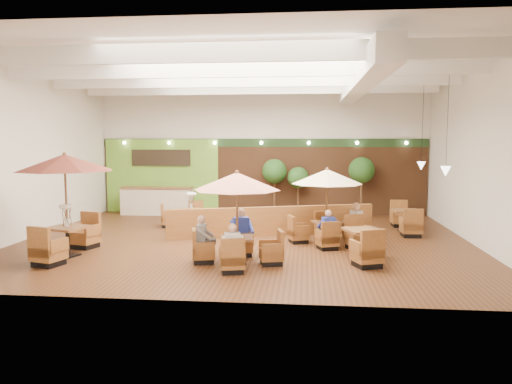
# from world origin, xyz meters

# --- Properties ---
(room) EXTENTS (14.04, 14.00, 5.52)m
(room) POSITION_xyz_m (0.25, 1.22, 3.63)
(room) COLOR #381E0F
(room) RESTS_ON ground
(service_counter) EXTENTS (3.00, 0.75, 1.18)m
(service_counter) POSITION_xyz_m (-4.40, 5.10, 0.58)
(service_counter) COLOR beige
(service_counter) RESTS_ON ground
(booth_divider) EXTENTS (6.74, 2.31, 0.97)m
(booth_divider) POSITION_xyz_m (0.82, 0.93, 0.49)
(booth_divider) COLOR brown
(booth_divider) RESTS_ON ground
(table_0) EXTENTS (2.64, 2.94, 2.85)m
(table_0) POSITION_xyz_m (-4.57, -2.59, 2.15)
(table_0) COLOR brown
(table_0) RESTS_ON ground
(table_1) EXTENTS (2.45, 2.45, 2.41)m
(table_1) POSITION_xyz_m (0.16, -2.94, 1.66)
(table_1) COLOR brown
(table_1) RESTS_ON ground
(table_2) EXTENTS (2.42, 2.42, 2.34)m
(table_2) POSITION_xyz_m (2.54, -0.16, 1.62)
(table_2) COLOR brown
(table_2) RESTS_ON ground
(table_3) EXTENTS (1.68, 2.40, 1.45)m
(table_3) POSITION_xyz_m (-2.44, 2.16, 0.44)
(table_3) COLOR brown
(table_3) RESTS_ON ground
(table_4) EXTENTS (1.16, 2.84, 1.00)m
(table_4) POSITION_xyz_m (3.45, -1.95, 0.38)
(table_4) COLOR brown
(table_4) RESTS_ON ground
(table_5) EXTENTS (0.90, 2.58, 0.96)m
(table_5) POSITION_xyz_m (5.36, 2.14, 0.37)
(table_5) COLOR brown
(table_5) RESTS_ON ground
(topiary_0) EXTENTS (1.03, 1.03, 2.38)m
(topiary_0) POSITION_xyz_m (0.59, 5.30, 1.77)
(topiary_0) COLOR black
(topiary_0) RESTS_ON ground
(topiary_1) EXTENTS (0.89, 0.89, 2.06)m
(topiary_1) POSITION_xyz_m (1.58, 5.30, 1.53)
(topiary_1) COLOR black
(topiary_1) RESTS_ON ground
(topiary_2) EXTENTS (1.06, 1.06, 2.47)m
(topiary_2) POSITION_xyz_m (4.17, 5.30, 1.84)
(topiary_2) COLOR black
(topiary_2) RESTS_ON ground
(diner_0) EXTENTS (0.41, 0.37, 0.75)m
(diner_0) POSITION_xyz_m (0.16, -3.82, 0.74)
(diner_0) COLOR silver
(diner_0) RESTS_ON ground
(diner_1) EXTENTS (0.47, 0.44, 0.85)m
(diner_1) POSITION_xyz_m (0.16, -2.06, 0.78)
(diner_1) COLOR #2537A0
(diner_1) RESTS_ON ground
(diner_2) EXTENTS (0.32, 0.39, 0.78)m
(diner_2) POSITION_xyz_m (-0.72, -2.94, 0.75)
(diner_2) COLOR slate
(diner_2) RESTS_ON ground
(diner_3) EXTENTS (0.39, 0.36, 0.71)m
(diner_3) POSITION_xyz_m (2.54, -1.01, 0.72)
(diner_3) COLOR #2537A0
(diner_3) RESTS_ON ground
(diner_4) EXTENTS (0.43, 0.46, 0.82)m
(diner_4) POSITION_xyz_m (3.40, -0.16, 0.77)
(diner_4) COLOR silver
(diner_4) RESTS_ON ground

